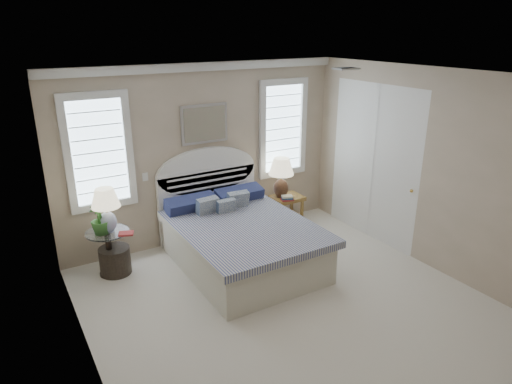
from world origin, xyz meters
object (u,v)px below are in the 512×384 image
object	(u,v)px
floor_pot	(115,260)
bed	(239,237)
nightstand_right	(287,204)
lamp_right	(281,173)
lamp_left	(106,205)
side_table_left	(109,248)

from	to	relation	value
floor_pot	bed	bearing A→B (deg)	-20.09
nightstand_right	lamp_right	world-z (taller)	lamp_right
bed	lamp_left	distance (m)	1.83
bed	side_table_left	xyz separation A→B (m)	(-1.65, 0.59, 0.00)
nightstand_right	floor_pot	size ratio (longest dim) A/B	1.28
side_table_left	floor_pot	size ratio (longest dim) A/B	1.53
bed	floor_pot	xyz separation A→B (m)	(-1.59, 0.58, -0.20)
bed	nightstand_right	bearing A→B (deg)	28.03
side_table_left	lamp_left	xyz separation A→B (m)	(0.02, -0.01, 0.61)
side_table_left	lamp_right	xyz separation A→B (m)	(2.85, 0.14, 0.55)
floor_pot	lamp_right	world-z (taller)	lamp_right
lamp_left	lamp_right	xyz separation A→B (m)	(2.82, 0.15, -0.06)
bed	floor_pot	distance (m)	1.71
floor_pot	side_table_left	bearing A→B (deg)	170.32
side_table_left	lamp_right	world-z (taller)	lamp_right
bed	lamp_right	bearing A→B (deg)	31.46
side_table_left	lamp_right	size ratio (longest dim) A/B	0.94
side_table_left	lamp_left	distance (m)	0.61
bed	side_table_left	world-z (taller)	bed
nightstand_right	lamp_left	xyz separation A→B (m)	(-2.93, -0.11, 0.61)
bed	nightstand_right	world-z (taller)	bed
lamp_left	floor_pot	bearing A→B (deg)	5.42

